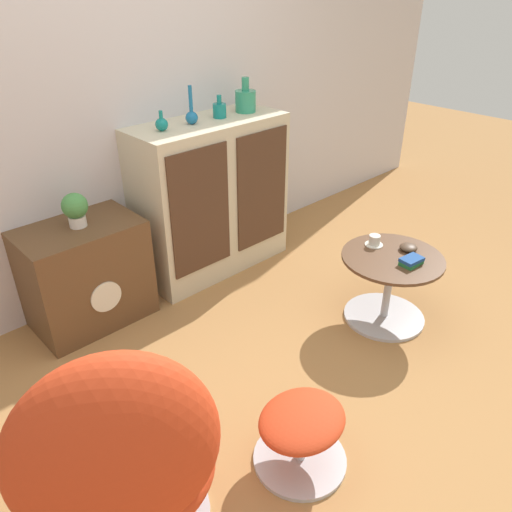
# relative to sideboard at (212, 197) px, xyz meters

# --- Properties ---
(ground_plane) EXTENTS (12.00, 12.00, 0.00)m
(ground_plane) POSITION_rel_sideboard_xyz_m (-0.48, -1.24, -0.51)
(ground_plane) COLOR #A87542
(wall_back) EXTENTS (6.40, 0.06, 2.60)m
(wall_back) POSITION_rel_sideboard_xyz_m (-0.48, 0.25, 0.79)
(wall_back) COLOR silver
(wall_back) RESTS_ON ground_plane
(sideboard) EXTENTS (1.03, 0.44, 1.02)m
(sideboard) POSITION_rel_sideboard_xyz_m (0.00, 0.00, 0.00)
(sideboard) COLOR beige
(sideboard) RESTS_ON ground_plane
(tv_console) EXTENTS (0.65, 0.43, 0.61)m
(tv_console) POSITION_rel_sideboard_xyz_m (-0.93, 0.01, -0.21)
(tv_console) COLOR brown
(tv_console) RESTS_ON ground_plane
(egg_chair) EXTENTS (0.85, 0.83, 0.89)m
(egg_chair) POSITION_rel_sideboard_xyz_m (-1.47, -1.33, -0.11)
(egg_chair) COLOR #B7B7BC
(egg_chair) RESTS_ON ground_plane
(ottoman) EXTENTS (0.40, 0.40, 0.29)m
(ottoman) POSITION_rel_sideboard_xyz_m (-0.78, -1.53, -0.32)
(ottoman) COLOR #B7B7BC
(ottoman) RESTS_ON ground_plane
(coffee_table) EXTENTS (0.57, 0.57, 0.42)m
(coffee_table) POSITION_rel_sideboard_xyz_m (0.33, -1.20, -0.27)
(coffee_table) COLOR #B7B7BC
(coffee_table) RESTS_ON ground_plane
(vase_leftmost) EXTENTS (0.07, 0.07, 0.11)m
(vase_leftmost) POSITION_rel_sideboard_xyz_m (-0.33, 0.00, 0.55)
(vase_leftmost) COLOR #147A75
(vase_leftmost) RESTS_ON sideboard
(vase_inner_left) EXTENTS (0.07, 0.07, 0.22)m
(vase_inner_left) POSITION_rel_sideboard_xyz_m (-0.12, 0.00, 0.56)
(vase_inner_left) COLOR #196699
(vase_inner_left) RESTS_ON sideboard
(vase_inner_right) EXTENTS (0.08, 0.08, 0.14)m
(vase_inner_right) POSITION_rel_sideboard_xyz_m (0.10, 0.00, 0.56)
(vase_inner_right) COLOR #147A75
(vase_inner_right) RESTS_ON sideboard
(vase_rightmost) EXTENTS (0.13, 0.13, 0.22)m
(vase_rightmost) POSITION_rel_sideboard_xyz_m (0.32, 0.00, 0.58)
(vase_rightmost) COLOR #2D8E6B
(vase_rightmost) RESTS_ON sideboard
(potted_plant) EXTENTS (0.14, 0.14, 0.19)m
(potted_plant) POSITION_rel_sideboard_xyz_m (-0.92, 0.01, 0.20)
(potted_plant) COLOR silver
(potted_plant) RESTS_ON tv_console
(teacup) EXTENTS (0.11, 0.11, 0.06)m
(teacup) POSITION_rel_sideboard_xyz_m (0.37, -1.04, -0.06)
(teacup) COLOR silver
(teacup) RESTS_ON coffee_table
(book_stack) EXTENTS (0.13, 0.10, 0.04)m
(book_stack) POSITION_rel_sideboard_xyz_m (0.33, -1.31, -0.07)
(book_stack) COLOR #237038
(book_stack) RESTS_ON coffee_table
(bowl) EXTENTS (0.10, 0.10, 0.04)m
(bowl) POSITION_rel_sideboard_xyz_m (0.46, -1.21, -0.07)
(bowl) COLOR #4C3828
(bowl) RESTS_ON coffee_table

